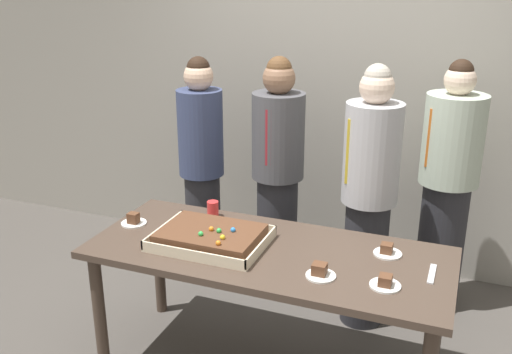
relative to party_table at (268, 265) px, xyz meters
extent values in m
cube|color=#9E998E|center=(0.00, 1.60, 0.81)|extent=(8.00, 0.12, 3.00)
cube|color=#47382D|center=(0.00, 0.00, 0.07)|extent=(1.95, 0.81, 0.04)
cylinder|color=#47382D|center=(-0.89, -0.33, -0.32)|extent=(0.07, 0.07, 0.74)
cylinder|color=#47382D|center=(-0.89, 0.33, -0.32)|extent=(0.07, 0.07, 0.74)
cylinder|color=#47382D|center=(0.89, 0.33, -0.32)|extent=(0.07, 0.07, 0.74)
cube|color=beige|center=(-0.32, -0.04, 0.10)|extent=(0.61, 0.45, 0.01)
cube|color=beige|center=(-0.32, -0.26, 0.13)|extent=(0.61, 0.01, 0.05)
cube|color=beige|center=(-0.32, 0.18, 0.13)|extent=(0.61, 0.01, 0.05)
cube|color=beige|center=(-0.62, -0.04, 0.13)|extent=(0.01, 0.45, 0.05)
cube|color=beige|center=(-0.02, -0.04, 0.13)|extent=(0.01, 0.45, 0.05)
cube|color=brown|center=(-0.32, -0.04, 0.14)|extent=(0.54, 0.38, 0.07)
sphere|color=#2D84E0|center=(-0.20, -0.02, 0.19)|extent=(0.03, 0.03, 0.03)
sphere|color=orange|center=(-0.20, -0.19, 0.19)|extent=(0.03, 0.03, 0.03)
sphere|color=green|center=(-0.34, -0.13, 0.19)|extent=(0.03, 0.03, 0.03)
sphere|color=orange|center=(-0.31, -0.05, 0.19)|extent=(0.03, 0.03, 0.03)
sphere|color=green|center=(-0.26, -0.06, 0.19)|extent=(0.03, 0.03, 0.03)
sphere|color=yellow|center=(-0.21, -0.12, 0.19)|extent=(0.03, 0.03, 0.03)
cylinder|color=white|center=(0.34, -0.18, 0.10)|extent=(0.15, 0.15, 0.01)
cube|color=brown|center=(0.33, -0.17, 0.13)|extent=(0.07, 0.07, 0.06)
cylinder|color=white|center=(0.65, -0.16, 0.10)|extent=(0.15, 0.15, 0.01)
cube|color=brown|center=(0.65, -0.16, 0.13)|extent=(0.06, 0.06, 0.05)
cylinder|color=white|center=(0.61, 0.18, 0.10)|extent=(0.15, 0.15, 0.01)
cube|color=brown|center=(0.60, 0.18, 0.13)|extent=(0.06, 0.06, 0.05)
cylinder|color=white|center=(-0.86, 0.03, 0.10)|extent=(0.15, 0.15, 0.01)
cube|color=brown|center=(-0.85, 0.02, 0.13)|extent=(0.06, 0.05, 0.06)
cylinder|color=red|center=(-0.47, 0.29, 0.14)|extent=(0.07, 0.07, 0.10)
cube|color=silver|center=(0.85, 0.04, 0.10)|extent=(0.03, 0.20, 0.01)
cylinder|color=#28282D|center=(-0.85, 0.90, -0.28)|extent=(0.26, 0.26, 0.81)
cylinder|color=#384266|center=(-0.85, 0.90, 0.43)|extent=(0.32, 0.32, 0.61)
sphere|color=beige|center=(-0.85, 0.90, 0.83)|extent=(0.21, 0.21, 0.21)
sphere|color=black|center=(-0.85, 0.90, 0.89)|extent=(0.16, 0.16, 0.16)
cylinder|color=#28282D|center=(-0.28, 0.94, -0.26)|extent=(0.29, 0.29, 0.85)
cylinder|color=#4C4C51|center=(-0.28, 0.94, 0.46)|extent=(0.36, 0.36, 0.59)
cube|color=maroon|center=(-0.28, 0.77, 0.49)|extent=(0.04, 0.02, 0.38)
sphere|color=#8C664C|center=(-0.28, 0.94, 0.85)|extent=(0.22, 0.22, 0.22)
sphere|color=brown|center=(-0.28, 0.94, 0.91)|extent=(0.17, 0.17, 0.17)
cylinder|color=#28282D|center=(0.84, 1.10, -0.24)|extent=(0.30, 0.30, 0.90)
cylinder|color=#B7C6B2|center=(0.84, 1.10, 0.50)|extent=(0.38, 0.38, 0.58)
cube|color=orange|center=(0.71, 0.97, 0.53)|extent=(0.04, 0.02, 0.37)
sphere|color=beige|center=(0.84, 1.10, 0.88)|extent=(0.19, 0.19, 0.19)
sphere|color=black|center=(0.84, 1.10, 0.94)|extent=(0.15, 0.15, 0.15)
cylinder|color=#28282D|center=(0.40, 0.72, -0.26)|extent=(0.28, 0.28, 0.85)
cylinder|color=#B2B2B7|center=(0.40, 0.72, 0.47)|extent=(0.35, 0.35, 0.62)
cube|color=gold|center=(0.29, 0.60, 0.50)|extent=(0.04, 0.02, 0.40)
sphere|color=beige|center=(0.40, 0.72, 0.87)|extent=(0.21, 0.21, 0.21)
sphere|color=#B2A899|center=(0.40, 0.72, 0.93)|extent=(0.16, 0.16, 0.16)
camera|label=1|loc=(0.94, -2.58, 1.49)|focal=39.90mm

